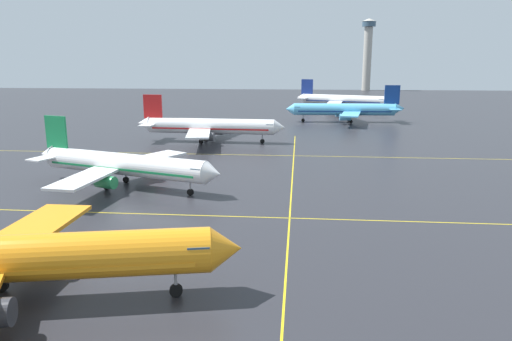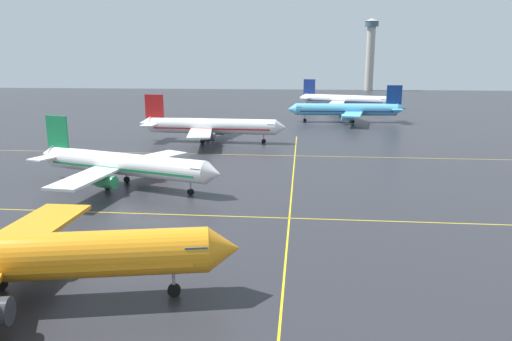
{
  "view_description": "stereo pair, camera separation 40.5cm",
  "coord_description": "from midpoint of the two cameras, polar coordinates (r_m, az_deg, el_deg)",
  "views": [
    {
      "loc": [
        0.89,
        -18.64,
        18.94
      ],
      "look_at": [
        -4.63,
        42.62,
        4.68
      ],
      "focal_mm": 33.55,
      "sensor_mm": 36.0,
      "label": 1
    },
    {
      "loc": [
        1.3,
        -18.6,
        18.94
      ],
      "look_at": [
        -4.63,
        42.62,
        4.68
      ],
      "focal_mm": 33.55,
      "sensor_mm": 36.0,
      "label": 2
    }
  ],
  "objects": [
    {
      "name": "airliner_third_row",
      "position": [
        113.03,
        -5.73,
        5.27
      ],
      "size": [
        35.4,
        30.53,
        11.01
      ],
      "color": "white",
      "rests_on": "ground"
    },
    {
      "name": "taxiway_markings",
      "position": [
        59.08,
        3.83,
        -5.68
      ],
      "size": [
        142.46,
        129.81,
        0.01
      ],
      "color": "yellow",
      "rests_on": "ground"
    },
    {
      "name": "airliner_far_right_stand",
      "position": [
        188.19,
        10.13,
        8.28
      ],
      "size": [
        35.97,
        30.81,
        11.54
      ],
      "color": "white",
      "rests_on": "ground"
    },
    {
      "name": "control_tower",
      "position": [
        316.65,
        13.13,
        13.85
      ],
      "size": [
        8.82,
        8.82,
        44.02
      ],
      "color": "#ADA89E",
      "rests_on": "ground"
    },
    {
      "name": "airliner_far_left_stand",
      "position": [
        152.02,
        10.55,
        7.15
      ],
      "size": [
        36.68,
        31.66,
        11.41
      ],
      "color": "#5BB7E5",
      "rests_on": "ground"
    },
    {
      "name": "airliner_front_gate",
      "position": [
        42.42,
        -28.22,
        -9.34
      ],
      "size": [
        36.6,
        31.09,
        11.44
      ],
      "color": "orange",
      "rests_on": "ground"
    },
    {
      "name": "airliner_second_row",
      "position": [
        75.08,
        -15.83,
        0.7
      ],
      "size": [
        32.41,
        27.7,
        10.32
      ],
      "color": "white",
      "rests_on": "ground"
    }
  ]
}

